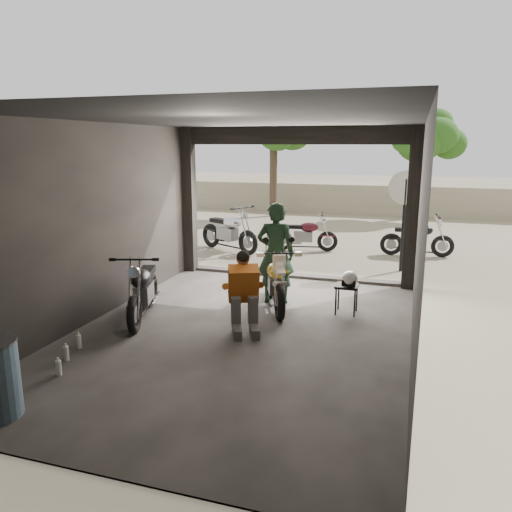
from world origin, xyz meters
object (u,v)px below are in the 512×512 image
Objects in this scene: outside_bike_a at (229,228)px; outside_bike_c at (417,236)px; outside_bike_b at (305,232)px; helmet at (350,278)px; sign_post at (405,205)px; mechanic at (244,295)px; main_bike at (275,277)px; left_bike at (143,285)px; rider at (276,254)px; stool at (347,289)px.

outside_bike_c is at bearing -52.78° from outside_bike_a.
outside_bike_a is at bearing 98.03° from outside_bike_b.
helmet is 3.58m from sign_post.
outside_bike_a is at bearing 88.82° from mechanic.
sign_post reaches higher than outside_bike_c.
main_bike is 1.41× the size of mechanic.
left_bike is 0.74× the size of sign_post.
outside_bike_c is 5.45m from rider.
helmet is (1.82, -4.90, 0.13)m from outside_bike_b.
left_bike is 6.14m from sign_post.
sign_post reaches higher than rider.
rider is at bearing -119.38° from sign_post.
outside_bike_b is at bearing 69.40° from mechanic.
main_bike is 0.92× the size of outside_bike_a.
main_bike is at bearing 149.99° from outside_bike_c.
main_bike reaches higher than outside_bike_c.
stool is (1.32, -0.22, -0.48)m from rider.
sign_post is (2.57, -1.51, 1.01)m from outside_bike_b.
left_bike is 3.44m from helmet.
left_bike is at bearing -126.27° from sign_post.
outside_bike_c is (2.37, 5.14, -0.03)m from main_bike.
helmet is at bearing -111.55° from outside_bike_a.
outside_bike_b is 5.23m from helmet.
main_bike reaches higher than stool.
outside_bike_a is 5.99m from mechanic.
sign_post is (2.18, 4.66, 0.93)m from mechanic.
outside_bike_a is at bearing 77.47° from left_bike.
outside_bike_b is 2.94× the size of stool.
rider is (2.41, -3.97, 0.30)m from outside_bike_a.
rider is (-2.44, -4.86, 0.39)m from outside_bike_c.
main_bike is 1.07× the size of outside_bike_c.
left_bike is 5.45m from outside_bike_a.
left_bike is 7.65m from outside_bike_c.
outside_bike_b is at bearing -44.59° from outside_bike_a.
sign_post is (0.75, 3.39, 0.88)m from helmet.
outside_bike_c is at bearing -95.95° from outside_bike_b.
outside_bike_b reaches higher than helmet.
stool is at bearing 107.47° from helmet.
sign_post reaches higher than helmet.
main_bike is 4.08m from sign_post.
rider reaches higher than main_bike.
sign_post reaches higher than outside_bike_a.
mechanic is 0.53× the size of sign_post.
rider is 3.55× the size of stool.
outside_bike_c is (4.32, 6.31, -0.03)m from left_bike.
outside_bike_a reaches higher than helmet.
outside_bike_b is (-0.52, 4.91, -0.05)m from main_bike.
outside_bike_a is 1.53× the size of mechanic.
left_bike is at bearing -158.83° from stool.
mechanic is (0.39, -6.17, 0.09)m from outside_bike_b.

